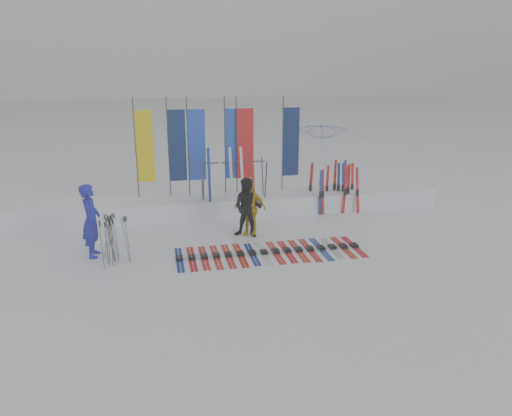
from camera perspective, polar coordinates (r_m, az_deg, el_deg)
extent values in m
plane|color=white|center=(12.48, 0.57, -6.50)|extent=(120.00, 120.00, 0.00)
cube|color=white|center=(16.66, -2.74, 0.51)|extent=(14.00, 1.60, 0.60)
imported|color=#1D1EAA|center=(13.40, -18.34, -1.38)|extent=(0.47, 0.71, 1.92)
imported|color=black|center=(14.18, -0.92, 0.03)|extent=(1.03, 0.94, 1.72)
imported|color=gold|center=(14.35, -0.71, -0.05)|extent=(1.01, 0.73, 1.59)
imported|color=white|center=(18.89, 7.56, 5.63)|extent=(3.99, 4.01, 2.74)
cube|color=navy|center=(12.90, -8.75, -5.75)|extent=(0.17, 1.65, 0.07)
cube|color=#B60F0E|center=(12.92, -7.35, -5.67)|extent=(0.17, 1.66, 0.07)
cube|color=red|center=(12.94, -5.95, -5.58)|extent=(0.17, 1.64, 0.07)
cube|color=red|center=(12.97, -4.56, -5.49)|extent=(0.17, 1.67, 0.07)
cube|color=#B71B0E|center=(13.01, -3.18, -5.39)|extent=(0.17, 1.69, 0.07)
cube|color=#B2220E|center=(13.05, -1.81, -5.29)|extent=(0.17, 1.70, 0.07)
cube|color=navy|center=(13.10, -0.44, -5.20)|extent=(0.17, 1.58, 0.07)
cube|color=silver|center=(13.16, 0.91, -5.09)|extent=(0.17, 1.68, 0.07)
cube|color=red|center=(13.23, 2.25, -4.99)|extent=(0.17, 1.65, 0.07)
cube|color=red|center=(13.30, 3.57, -4.89)|extent=(0.17, 1.61, 0.07)
cube|color=#B4200E|center=(13.39, 4.88, -4.78)|extent=(0.17, 1.64, 0.07)
cube|color=red|center=(13.47, 6.17, -4.67)|extent=(0.17, 1.69, 0.07)
cube|color=navy|center=(13.57, 7.44, -4.56)|extent=(0.17, 1.70, 0.07)
cube|color=#ACAFB3|center=(13.67, 8.70, -4.46)|extent=(0.17, 1.61, 0.07)
cube|color=#B1260E|center=(13.78, 9.93, -4.35)|extent=(0.17, 1.64, 0.07)
cube|color=#AC0D1B|center=(13.89, 11.15, -4.24)|extent=(0.17, 1.62, 0.07)
cylinder|color=#595B60|center=(13.09, -16.07, -3.23)|extent=(0.04, 0.06, 1.21)
cylinder|color=#595B60|center=(12.98, -16.16, -3.36)|extent=(0.13, 0.11, 1.23)
cylinder|color=#595B60|center=(12.76, -16.17, -3.88)|extent=(0.04, 0.13, 1.15)
cylinder|color=#595B60|center=(13.30, -16.77, -3.06)|extent=(0.13, 0.10, 1.17)
cylinder|color=#595B60|center=(12.98, -16.36, -3.52)|extent=(0.16, 0.07, 1.16)
cylinder|color=#595B60|center=(12.91, -16.38, -3.44)|extent=(0.10, 0.12, 1.24)
cylinder|color=#595B60|center=(12.72, -16.70, -3.96)|extent=(0.05, 0.10, 1.16)
cylinder|color=#595B60|center=(13.14, -15.76, -3.08)|extent=(0.11, 0.10, 1.22)
cylinder|color=#595B60|center=(12.62, -17.23, -3.98)|extent=(0.05, 0.12, 1.24)
cylinder|color=#595B60|center=(12.87, -14.48, -3.41)|extent=(0.10, 0.15, 1.21)
cylinder|color=#595B60|center=(12.94, -16.56, -3.55)|extent=(0.15, 0.04, 1.19)
cylinder|color=#595B60|center=(12.94, -16.28, -3.59)|extent=(0.15, 0.14, 1.15)
cylinder|color=#595B60|center=(12.92, -15.91, -3.62)|extent=(0.14, 0.04, 1.14)
cylinder|color=#595B60|center=(12.87, -14.70, -3.49)|extent=(0.16, 0.15, 1.18)
cylinder|color=#383A3F|center=(16.41, -13.58, 6.62)|extent=(0.04, 0.04, 3.20)
cube|color=yellow|center=(16.39, -12.57, 6.86)|extent=(0.55, 0.03, 2.30)
cylinder|color=#383A3F|center=(16.37, -9.98, 6.81)|extent=(0.04, 0.04, 3.20)
cube|color=navy|center=(16.37, -8.97, 7.04)|extent=(0.55, 0.03, 2.30)
cylinder|color=#383A3F|center=(16.39, -7.78, 6.92)|extent=(0.04, 0.04, 3.20)
cube|color=blue|center=(16.40, -6.76, 7.14)|extent=(0.55, 0.03, 2.30)
cylinder|color=#383A3F|center=(16.54, -3.56, 7.12)|extent=(0.04, 0.04, 3.20)
cube|color=blue|center=(16.58, -2.57, 7.33)|extent=(0.55, 0.03, 2.30)
cylinder|color=#383A3F|center=(16.55, -2.22, 7.15)|extent=(0.04, 0.04, 3.20)
cube|color=red|center=(16.59, -1.23, 7.35)|extent=(0.55, 0.03, 2.30)
cylinder|color=#383A3F|center=(16.91, 3.07, 7.34)|extent=(0.04, 0.04, 3.20)
cube|color=#0B1B51|center=(16.98, 4.03, 7.53)|extent=(0.55, 0.03, 2.30)
cylinder|color=#383A3F|center=(15.69, -6.03, 2.92)|extent=(0.04, 0.30, 1.23)
cylinder|color=#383A3F|center=(16.17, -6.21, 3.32)|extent=(0.04, 0.30, 1.23)
cylinder|color=#383A3F|center=(15.99, 1.13, 3.27)|extent=(0.04, 0.30, 1.23)
cylinder|color=#383A3F|center=(16.47, 0.75, 3.65)|extent=(0.04, 0.30, 1.23)
cylinder|color=#383A3F|center=(15.93, -2.58, 5.25)|extent=(2.00, 0.04, 0.04)
cube|color=navy|center=(17.55, 10.18, 2.83)|extent=(0.09, 0.03, 1.63)
cube|color=navy|center=(17.30, 6.23, 2.64)|extent=(0.09, 0.03, 1.54)
cube|color=red|center=(16.91, 10.49, 2.27)|extent=(0.09, 0.04, 1.62)
cube|color=navy|center=(16.37, 7.39, 1.74)|extent=(0.09, 0.04, 1.51)
cube|color=red|center=(17.56, 10.94, 2.61)|extent=(0.09, 0.04, 1.52)
cube|color=red|center=(16.68, 10.14, 2.07)|extent=(0.09, 0.03, 1.60)
cube|color=red|center=(17.20, 8.10, 2.40)|extent=(0.09, 0.03, 1.49)
cube|color=navy|center=(17.22, 9.95, 2.51)|extent=(0.09, 0.04, 1.59)
cube|color=red|center=(17.13, 6.27, 2.53)|extent=(0.09, 0.04, 1.56)
cube|color=silver|center=(16.88, 7.63, 2.44)|extent=(0.09, 0.03, 1.66)
cube|color=red|center=(17.26, 8.97, 2.74)|extent=(0.09, 0.05, 1.68)
cube|color=red|center=(17.47, 9.94, 2.53)|extent=(0.09, 0.02, 1.49)
cube|color=red|center=(16.42, 7.62, 1.80)|extent=(0.09, 0.03, 1.52)
cube|color=red|center=(17.25, 10.05, 2.36)|extent=(0.09, 0.04, 1.50)
cube|color=navy|center=(17.28, 9.40, 2.56)|extent=(0.09, 0.04, 1.58)
cube|color=red|center=(16.77, 11.52, 1.98)|extent=(0.09, 0.03, 1.55)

